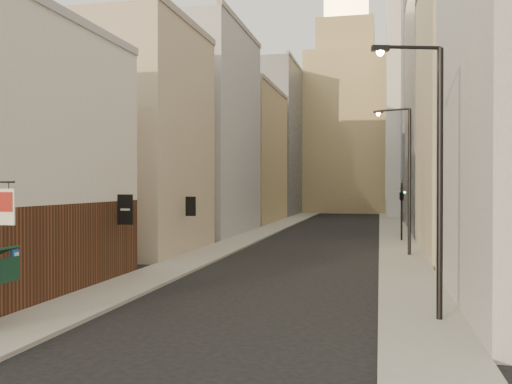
{
  "coord_description": "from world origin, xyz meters",
  "views": [
    {
      "loc": [
        5.05,
        -12.19,
        4.8
      ],
      "look_at": [
        -1.6,
        18.34,
        4.43
      ],
      "focal_mm": 40.0,
      "sensor_mm": 36.0,
      "label": 1
    }
  ],
  "objects_px": {
    "clock_tower": "(346,114)",
    "streetlamp_mid": "(406,172)",
    "traffic_light_right": "(402,196)",
    "white_tower": "(413,95)",
    "streetlamp_near": "(433,165)"
  },
  "relations": [
    {
      "from": "clock_tower",
      "to": "white_tower",
      "type": "xyz_separation_m",
      "value": [
        11.0,
        -14.0,
        0.97
      ]
    },
    {
      "from": "clock_tower",
      "to": "traffic_light_right",
      "type": "height_order",
      "value": "clock_tower"
    },
    {
      "from": "streetlamp_mid",
      "to": "traffic_light_right",
      "type": "height_order",
      "value": "streetlamp_mid"
    },
    {
      "from": "white_tower",
      "to": "traffic_light_right",
      "type": "relative_size",
      "value": 8.3
    },
    {
      "from": "clock_tower",
      "to": "white_tower",
      "type": "distance_m",
      "value": 17.83
    },
    {
      "from": "clock_tower",
      "to": "streetlamp_near",
      "type": "distance_m",
      "value": 84.87
    },
    {
      "from": "clock_tower",
      "to": "streetlamp_near",
      "type": "relative_size",
      "value": 4.67
    },
    {
      "from": "white_tower",
      "to": "streetlamp_near",
      "type": "relative_size",
      "value": 4.32
    },
    {
      "from": "streetlamp_near",
      "to": "traffic_light_right",
      "type": "relative_size",
      "value": 1.92
    },
    {
      "from": "streetlamp_near",
      "to": "traffic_light_right",
      "type": "distance_m",
      "value": 29.22
    },
    {
      "from": "white_tower",
      "to": "traffic_light_right",
      "type": "distance_m",
      "value": 43.17
    },
    {
      "from": "clock_tower",
      "to": "streetlamp_mid",
      "type": "distance_m",
      "value": 66.26
    },
    {
      "from": "streetlamp_near",
      "to": "streetlamp_mid",
      "type": "bearing_deg",
      "value": 73.59
    },
    {
      "from": "white_tower",
      "to": "streetlamp_mid",
      "type": "xyz_separation_m",
      "value": [
        -3.26,
        -50.72,
        -12.9
      ]
    },
    {
      "from": "white_tower",
      "to": "traffic_light_right",
      "type": "height_order",
      "value": "white_tower"
    }
  ]
}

